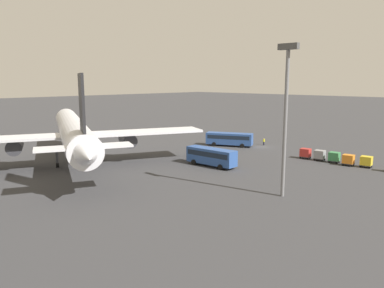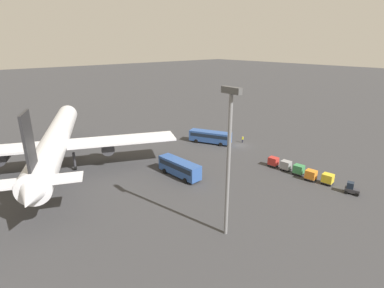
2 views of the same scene
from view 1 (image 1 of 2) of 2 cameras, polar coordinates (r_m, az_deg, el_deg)
name	(u,v)px [view 1 (image 1 of 2)]	position (r m, az deg, el deg)	size (l,w,h in m)	color
ground_plane	(262,147)	(90.91, 10.64, -0.42)	(600.00, 600.00, 0.00)	#38383A
airplane	(73,132)	(73.30, -17.62, 1.82)	(52.80, 46.71, 16.65)	silver
shuttle_bus_near	(229,138)	(90.57, 5.71, 0.88)	(11.23, 7.32, 3.18)	#2D5199
shuttle_bus_far	(211,156)	(69.18, 2.94, -1.77)	(10.16, 3.36, 3.31)	#2D5199
worker_person	(264,142)	(93.15, 10.90, 0.35)	(0.38, 0.38, 1.74)	#1E1E2D
cargo_cart_yellow	(366,161)	(75.16, 25.02, -2.37)	(2.16, 1.88, 2.06)	#38383D
cargo_cart_orange	(348,159)	(75.39, 22.72, -2.17)	(2.16, 1.88, 2.06)	#38383D
cargo_cart_green	(334,157)	(76.99, 20.86, -1.82)	(2.16, 1.88, 2.06)	#38383D
cargo_cart_grey	(320,155)	(78.12, 18.88, -1.54)	(2.16, 1.88, 2.06)	#38383D
cargo_cart_red	(305,153)	(79.19, 16.90, -1.29)	(2.16, 1.88, 2.06)	#38383D
light_pole	(286,107)	(51.10, 14.11, 5.54)	(2.80, 0.70, 20.40)	slate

